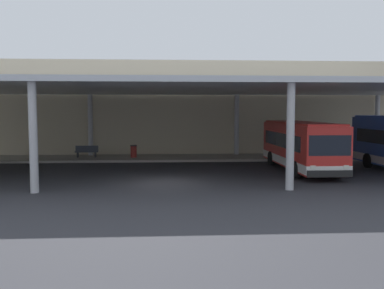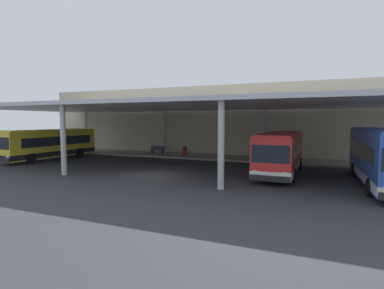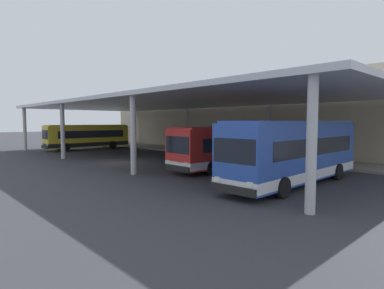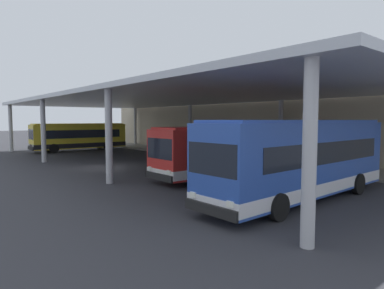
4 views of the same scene
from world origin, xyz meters
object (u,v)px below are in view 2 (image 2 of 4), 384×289
Objects in this scene: trash_bin at (185,151)px; bench_waiting at (157,150)px; bus_second_bay at (281,152)px; bus_nearest_bay at (50,144)px; bus_middle_bay at (383,157)px.

bench_waiting is at bearing 174.88° from trash_bin.
bus_second_bay is 13.40m from trash_bin.
bus_nearest_bay is at bearing -147.98° from trash_bin.
bus_nearest_bay and bus_second_bay have the same top height.
bench_waiting is (8.41, 7.95, -0.99)m from bus_nearest_bay.
bus_second_bay is 16.84m from bench_waiting.
bus_nearest_bay is 14.39m from trash_bin.
bus_nearest_bay is 29.88m from bus_middle_bay.
trash_bin is (-17.67, 9.12, -1.16)m from bus_middle_bay.
bench_waiting is (-21.43, 9.45, -1.18)m from bus_middle_bay.
bus_second_bay is 0.93× the size of bus_middle_bay.
bus_middle_bay is 19.91m from trash_bin.
bench_waiting is at bearing 156.20° from bus_middle_bay.
trash_bin is at bearing -5.12° from bench_waiting.
bus_nearest_bay reaches higher than bench_waiting.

